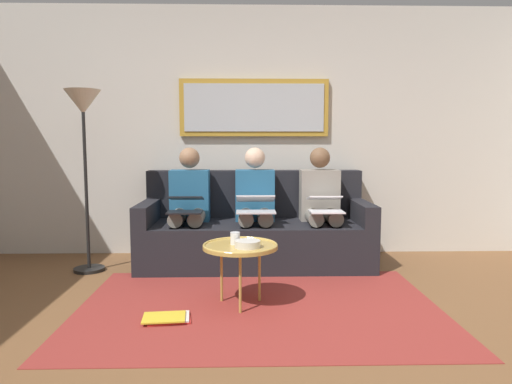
# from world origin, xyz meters

# --- Properties ---
(ground_plane) EXTENTS (6.00, 5.20, 0.10)m
(ground_plane) POSITION_xyz_m (0.00, 0.00, -0.05)
(ground_plane) COLOR brown
(wall_rear) EXTENTS (6.00, 0.12, 2.60)m
(wall_rear) POSITION_xyz_m (0.00, -2.60, 1.30)
(wall_rear) COLOR beige
(wall_rear) RESTS_ON ground_plane
(area_rug) EXTENTS (2.60, 1.80, 0.01)m
(area_rug) POSITION_xyz_m (0.00, -0.85, 0.00)
(area_rug) COLOR maroon
(area_rug) RESTS_ON ground_plane
(couch) EXTENTS (2.20, 0.90, 0.90)m
(couch) POSITION_xyz_m (0.00, -2.12, 0.31)
(couch) COLOR black
(couch) RESTS_ON ground_plane
(framed_mirror) EXTENTS (1.56, 0.05, 0.59)m
(framed_mirror) POSITION_xyz_m (0.00, -2.51, 1.55)
(framed_mirror) COLOR #B7892D
(coffee_table) EXTENTS (0.55, 0.55, 0.46)m
(coffee_table) POSITION_xyz_m (0.13, -0.90, 0.43)
(coffee_table) COLOR tan
(coffee_table) RESTS_ON ground_plane
(cup) EXTENTS (0.07, 0.07, 0.09)m
(cup) POSITION_xyz_m (0.17, -0.92, 0.49)
(cup) COLOR silver
(cup) RESTS_ON coffee_table
(bowl) EXTENTS (0.18, 0.18, 0.05)m
(bowl) POSITION_xyz_m (0.08, -0.82, 0.47)
(bowl) COLOR beige
(bowl) RESTS_ON coffee_table
(person_left) EXTENTS (0.38, 0.58, 1.14)m
(person_left) POSITION_xyz_m (-0.64, -2.05, 0.61)
(person_left) COLOR gray
(person_left) RESTS_ON couch
(laptop_white) EXTENTS (0.30, 0.35, 0.15)m
(laptop_white) POSITION_xyz_m (-0.64, -1.80, 0.63)
(laptop_white) COLOR white
(person_middle) EXTENTS (0.38, 0.58, 1.14)m
(person_middle) POSITION_xyz_m (0.00, -2.05, 0.61)
(person_middle) COLOR #235B84
(person_middle) RESTS_ON couch
(laptop_silver) EXTENTS (0.35, 0.35, 0.15)m
(laptop_silver) POSITION_xyz_m (0.00, -1.81, 0.62)
(laptop_silver) COLOR silver
(person_right) EXTENTS (0.38, 0.58, 1.14)m
(person_right) POSITION_xyz_m (0.64, -2.05, 0.61)
(person_right) COLOR #235B84
(person_right) RESTS_ON couch
(laptop_black) EXTENTS (0.31, 0.35, 0.15)m
(laptop_black) POSITION_xyz_m (0.64, -1.80, 0.63)
(laptop_black) COLOR black
(magazine_stack) EXTENTS (0.33, 0.25, 0.03)m
(magazine_stack) POSITION_xyz_m (0.62, -0.61, 0.02)
(magazine_stack) COLOR red
(magazine_stack) RESTS_ON ground_plane
(standing_lamp) EXTENTS (0.32, 0.32, 1.66)m
(standing_lamp) POSITION_xyz_m (1.55, -1.85, 1.37)
(standing_lamp) COLOR black
(standing_lamp) RESTS_ON ground_plane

